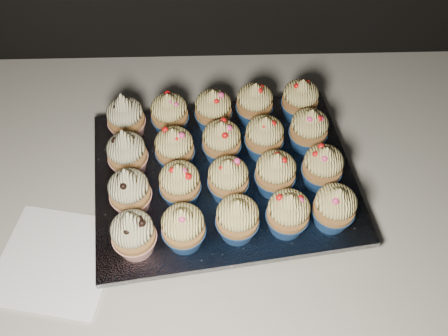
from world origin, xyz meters
name	(u,v)px	position (x,y,z in m)	size (l,w,h in m)	color
cabinet	(309,284)	(0.00, 1.70, 0.43)	(2.40, 0.60, 0.86)	black
worktop	(344,176)	(0.00, 1.70, 0.88)	(2.44, 0.64, 0.04)	silver
napkin	(56,260)	(-0.46, 1.54, 0.90)	(0.17, 0.17, 0.00)	white
baking_tray	(224,182)	(-0.21, 1.67, 0.91)	(0.38, 0.29, 0.02)	black
foil_lining	(224,176)	(-0.21, 1.67, 0.93)	(0.41, 0.32, 0.01)	silver
cupcake_0	(133,233)	(-0.34, 1.54, 0.97)	(0.06, 0.06, 0.10)	#A32216
cupcake_1	(183,227)	(-0.27, 1.55, 0.97)	(0.06, 0.06, 0.08)	navy
cupcake_2	(237,219)	(-0.19, 1.56, 0.97)	(0.06, 0.06, 0.08)	navy
cupcake_3	(288,213)	(-0.12, 1.57, 0.97)	(0.06, 0.06, 0.08)	navy
cupcake_4	(334,207)	(-0.05, 1.58, 0.97)	(0.06, 0.06, 0.08)	navy
cupcake_5	(130,191)	(-0.35, 1.61, 0.97)	(0.06, 0.06, 0.10)	#A32216
cupcake_6	(180,184)	(-0.28, 1.63, 0.97)	(0.06, 0.06, 0.08)	navy
cupcake_7	(228,179)	(-0.20, 1.63, 0.97)	(0.06, 0.06, 0.08)	navy
cupcake_8	(275,173)	(-0.13, 1.64, 0.97)	(0.06, 0.06, 0.08)	navy
cupcake_9	(322,167)	(-0.06, 1.65, 0.97)	(0.06, 0.06, 0.08)	navy
cupcake_10	(127,153)	(-0.36, 1.69, 0.97)	(0.06, 0.06, 0.10)	#A32216
cupcake_11	(175,148)	(-0.29, 1.69, 0.97)	(0.06, 0.06, 0.08)	navy
cupcake_12	(222,142)	(-0.21, 1.71, 0.97)	(0.06, 0.06, 0.08)	navy
cupcake_13	(264,137)	(-0.14, 1.71, 0.97)	(0.06, 0.06, 0.08)	navy
cupcake_14	(309,130)	(-0.07, 1.73, 0.97)	(0.06, 0.06, 0.08)	navy
cupcake_15	(126,117)	(-0.37, 1.76, 0.97)	(0.06, 0.06, 0.10)	#A32216
cupcake_16	(170,114)	(-0.30, 1.77, 0.97)	(0.06, 0.06, 0.08)	navy
cupcake_17	(213,110)	(-0.22, 1.78, 0.97)	(0.06, 0.06, 0.08)	navy
cupcake_18	(255,104)	(-0.15, 1.79, 0.97)	(0.06, 0.06, 0.08)	navy
cupcake_19	(300,100)	(-0.08, 1.80, 0.97)	(0.06, 0.06, 0.08)	navy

